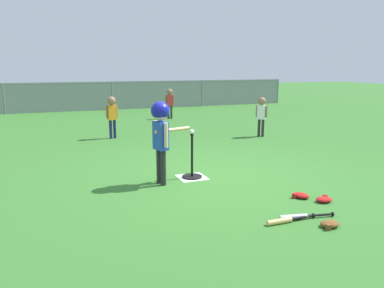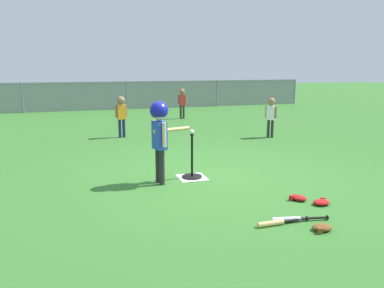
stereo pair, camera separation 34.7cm
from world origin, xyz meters
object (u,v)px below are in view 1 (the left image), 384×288
object	(u,v)px
batting_tee	(192,171)
baseball_on_tee	(192,132)
fielder_deep_center	(262,111)
glove_near_bats	(330,224)
fielder_near_left	(112,112)
glove_by_plate	(324,199)
spare_bat_wood	(284,220)
batter_child	(161,126)
spare_bat_silver	(299,217)
fielder_deep_left	(170,100)
glove_tossed_aside	(301,195)

from	to	relation	value
batting_tee	baseball_on_tee	world-z (taller)	baseball_on_tee
fielder_deep_center	glove_near_bats	size ratio (longest dim) A/B	4.23
fielder_near_left	glove_by_plate	world-z (taller)	fielder_near_left
batting_tee	spare_bat_wood	xyz separation A→B (m)	(0.35, -2.02, -0.08)
batter_child	fielder_near_left	distance (m)	3.95
fielder_near_left	spare_bat_silver	xyz separation A→B (m)	(1.23, -5.78, -0.64)
fielder_deep_left	batting_tee	bearing A→B (deg)	-104.65
batting_tee	batter_child	size ratio (longest dim) A/B	0.56
glove_near_bats	glove_tossed_aside	distance (m)	0.93
batting_tee	fielder_deep_left	world-z (taller)	fielder_deep_left
batting_tee	baseball_on_tee	size ratio (longest dim) A/B	9.58
spare_bat_silver	glove_by_plate	size ratio (longest dim) A/B	2.87
baseball_on_tee	fielder_near_left	bearing A→B (deg)	99.76
batting_tee	batter_child	xyz separation A→B (m)	(-0.55, -0.15, 0.78)
batter_child	glove_near_bats	bearing A→B (deg)	-58.60
fielder_deep_center	glove_by_plate	xyz separation A→B (m)	(-1.67, -4.32, -0.61)
spare_bat_wood	glove_near_bats	distance (m)	0.49
baseball_on_tee	glove_tossed_aside	xyz separation A→B (m)	(1.04, -1.41, -0.71)
glove_by_plate	fielder_near_left	bearing A→B (deg)	109.12
baseball_on_tee	spare_bat_silver	xyz separation A→B (m)	(0.58, -1.98, -0.72)
fielder_near_left	spare_bat_silver	bearing A→B (deg)	-77.95
fielder_deep_left	glove_by_plate	xyz separation A→B (m)	(-0.50, -8.26, -0.62)
fielder_near_left	fielder_deep_left	size ratio (longest dim) A/B	1.02
fielder_deep_left	fielder_near_left	bearing A→B (deg)	-130.11
batter_child	fielder_near_left	xyz separation A→B (m)	(-0.10, 3.94, -0.23)
batting_tee	glove_tossed_aside	size ratio (longest dim) A/B	2.62
fielder_deep_center	glove_tossed_aside	xyz separation A→B (m)	(-1.86, -4.08, -0.61)
batter_child	glove_by_plate	world-z (taller)	batter_child
fielder_deep_left	spare_bat_wood	world-z (taller)	fielder_deep_left
baseball_on_tee	spare_bat_wood	size ratio (longest dim) A/B	0.12
spare_bat_silver	glove_near_bats	bearing A→B (deg)	-59.48
glove_by_plate	glove_near_bats	xyz separation A→B (m)	(-0.47, -0.65, 0.00)
fielder_deep_left	fielder_deep_center	bearing A→B (deg)	-73.44
baseball_on_tee	batter_child	world-z (taller)	batter_child
spare_bat_silver	glove_near_bats	world-z (taller)	glove_near_bats
glove_near_bats	spare_bat_wood	bearing A→B (deg)	146.08
glove_near_bats	fielder_near_left	bearing A→B (deg)	103.08
baseball_on_tee	fielder_deep_center	bearing A→B (deg)	42.68
baseball_on_tee	batting_tee	bearing A→B (deg)	0.00
spare_bat_silver	fielder_deep_left	bearing A→B (deg)	82.39
spare_bat_wood	glove_by_plate	size ratio (longest dim) A/B	2.71
batter_child	fielder_deep_center	xyz separation A→B (m)	(3.45, 2.82, -0.25)
batter_child	glove_near_bats	distance (m)	2.65
spare_bat_wood	glove_near_bats	xyz separation A→B (m)	(0.41, -0.27, 0.01)
fielder_deep_center	baseball_on_tee	bearing A→B (deg)	-137.32
batter_child	spare_bat_silver	distance (m)	2.32
fielder_deep_center	glove_near_bats	xyz separation A→B (m)	(-2.14, -4.96, -0.61)
glove_tossed_aside	baseball_on_tee	bearing A→B (deg)	126.56
fielder_near_left	fielder_deep_left	xyz separation A→B (m)	(2.38, 2.83, -0.01)
batter_child	spare_bat_silver	world-z (taller)	batter_child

